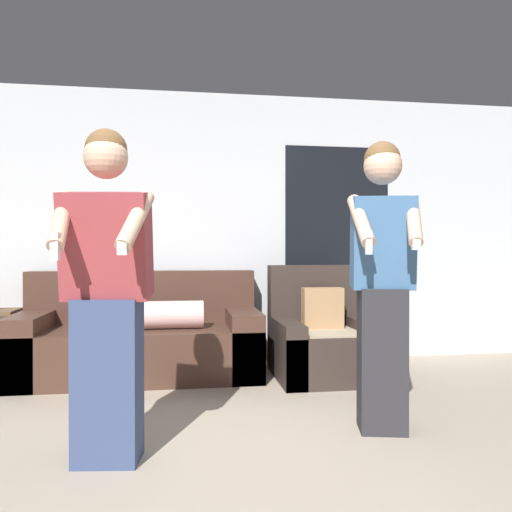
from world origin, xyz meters
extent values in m
plane|color=tan|center=(0.00, 0.00, 0.00)|extent=(14.00, 14.00, 0.00)
cube|color=silver|center=(0.00, 2.93, 1.35)|extent=(6.73, 0.06, 2.70)
cube|color=black|center=(1.29, 2.90, 1.55)|extent=(1.10, 0.01, 1.30)
cube|color=#472D23|center=(-0.67, 2.40, 0.22)|extent=(2.10, 0.91, 0.44)
cube|color=#472D23|center=(-0.67, 2.74, 0.68)|extent=(2.10, 0.22, 0.49)
cube|color=#472D23|center=(-1.58, 2.40, 0.29)|extent=(0.28, 0.91, 0.58)
cube|color=#472D23|center=(0.24, 2.40, 0.29)|extent=(0.28, 0.91, 0.58)
cylinder|color=beige|center=(-0.67, 2.28, 0.56)|extent=(1.10, 0.24, 0.24)
cube|color=#332823|center=(0.94, 2.14, 0.21)|extent=(0.87, 0.88, 0.41)
cube|color=#332823|center=(0.94, 2.48, 0.70)|extent=(0.87, 0.20, 0.57)
cube|color=#332823|center=(0.59, 2.14, 0.26)|extent=(0.18, 0.88, 0.51)
cube|color=#332823|center=(1.28, 2.14, 0.26)|extent=(0.18, 0.88, 0.51)
cube|color=tan|center=(0.94, 2.10, 0.42)|extent=(0.74, 0.70, 0.01)
cube|color=#A87F56|center=(0.94, 2.21, 0.61)|extent=(0.36, 0.14, 0.36)
cylinder|color=brown|center=(-1.82, 2.54, 0.27)|extent=(0.04, 0.04, 0.55)
cylinder|color=brown|center=(-1.82, 2.83, 0.27)|extent=(0.04, 0.04, 0.55)
cube|color=#384770|center=(-0.69, 0.60, 0.43)|extent=(0.36, 0.28, 0.86)
cube|color=#99383D|center=(-0.69, 0.58, 1.14)|extent=(0.47, 0.35, 0.58)
sphere|color=#DBAD8E|center=(-0.69, 0.57, 1.60)|extent=(0.23, 0.23, 0.23)
sphere|color=brown|center=(-0.69, 0.58, 1.64)|extent=(0.22, 0.22, 0.22)
cylinder|color=#DBAD8E|center=(-0.89, 0.45, 1.26)|extent=(0.10, 0.36, 0.32)
cube|color=white|center=(-0.88, 0.30, 1.13)|extent=(0.04, 0.04, 0.13)
cylinder|color=#DBAD8E|center=(-0.53, 0.41, 1.26)|extent=(0.18, 0.36, 0.32)
cube|color=white|center=(-0.57, 0.26, 1.13)|extent=(0.05, 0.04, 0.08)
cube|color=#28282D|center=(0.92, 0.83, 0.44)|extent=(0.32, 0.29, 0.88)
cube|color=#3D6693|center=(0.92, 0.81, 1.16)|extent=(0.42, 0.34, 0.58)
sphere|color=#DBAD8E|center=(0.91, 0.81, 1.63)|extent=(0.23, 0.23, 0.23)
sphere|color=brown|center=(0.91, 0.82, 1.67)|extent=(0.22, 0.22, 0.22)
cylinder|color=#DBAD8E|center=(0.74, 0.70, 1.29)|extent=(0.10, 0.36, 0.33)
cube|color=white|center=(0.73, 0.55, 1.16)|extent=(0.04, 0.04, 0.13)
cylinder|color=#DBAD8E|center=(1.03, 0.64, 1.29)|extent=(0.20, 0.36, 0.33)
cube|color=white|center=(0.98, 0.50, 1.16)|extent=(0.05, 0.04, 0.08)
camera|label=1|loc=(-0.30, -2.10, 1.10)|focal=35.00mm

